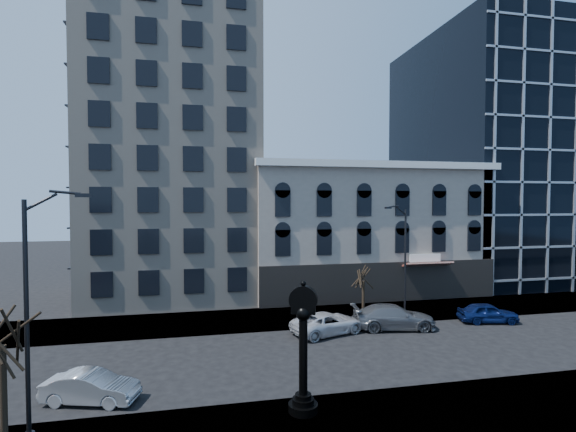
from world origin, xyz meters
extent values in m
plane|color=black|center=(0.00, 0.00, 0.00)|extent=(160.00, 160.00, 0.00)
cube|color=gray|center=(0.00, 8.00, 0.06)|extent=(160.00, 6.00, 0.12)
cube|color=beige|center=(-6.00, 19.00, 19.00)|extent=(15.00, 15.00, 38.00)
cube|color=#A49587|center=(12.00, 16.00, 6.00)|extent=(22.00, 10.00, 12.00)
cube|color=white|center=(12.00, 10.80, 12.20)|extent=(22.60, 0.80, 0.60)
cube|color=black|center=(12.00, 10.95, 1.80)|extent=(22.00, 0.30, 3.60)
cube|color=maroon|center=(16.00, 10.40, 3.40)|extent=(4.50, 1.18, 0.55)
cube|color=black|center=(32.00, 21.00, 14.00)|extent=(20.00, 20.00, 28.00)
cylinder|color=black|center=(0.49, -6.31, 0.29)|extent=(1.26, 1.26, 0.34)
cylinder|color=black|center=(0.49, -6.31, 0.58)|extent=(0.91, 0.91, 0.23)
cylinder|color=black|center=(0.49, -6.31, 0.78)|extent=(0.69, 0.69, 0.18)
cylinder|color=black|center=(0.49, -6.31, 2.52)|extent=(0.37, 0.37, 3.32)
sphere|color=black|center=(0.49, -6.31, 4.29)|extent=(0.64, 0.64, 0.64)
cube|color=black|center=(0.49, -6.31, 4.41)|extent=(1.05, 0.60, 0.29)
cylinder|color=black|center=(0.49, -6.31, 4.86)|extent=(1.24, 0.76, 1.19)
cylinder|color=white|center=(0.49, -6.51, 4.86)|extent=(0.95, 0.37, 1.01)
cylinder|color=white|center=(0.49, -6.12, 4.86)|extent=(0.95, 0.37, 1.01)
sphere|color=black|center=(0.49, -6.31, 5.55)|extent=(0.23, 0.23, 0.23)
cylinder|color=black|center=(-9.85, -6.54, 4.58)|extent=(0.17, 0.17, 8.92)
cube|color=black|center=(-7.96, -6.00, 9.20)|extent=(0.61, 0.38, 0.15)
cylinder|color=black|center=(11.54, 6.00, 4.24)|extent=(0.15, 0.15, 8.24)
cylinder|color=black|center=(11.54, 6.00, 0.31)|extent=(0.34, 0.34, 0.38)
cube|color=black|center=(9.85, 5.33, 8.50)|extent=(0.57, 0.39, 0.13)
cylinder|color=black|center=(-10.16, -7.74, 2.16)|extent=(0.23, 0.23, 4.07)
cylinder|color=black|center=(8.49, 6.79, 1.50)|extent=(0.23, 0.23, 2.76)
imported|color=#A5A8AD|center=(-8.52, -3.36, 0.68)|extent=(4.38, 2.50, 1.37)
imported|color=silver|center=(4.71, 3.76, 0.72)|extent=(5.64, 3.87, 1.43)
imported|color=#595B60|center=(9.56, 3.84, 0.84)|extent=(6.10, 3.25, 1.68)
imported|color=#0C194C|center=(17.09, 3.83, 0.72)|extent=(4.49, 2.51, 1.44)
camera|label=1|loc=(-3.66, -23.05, 8.97)|focal=26.00mm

